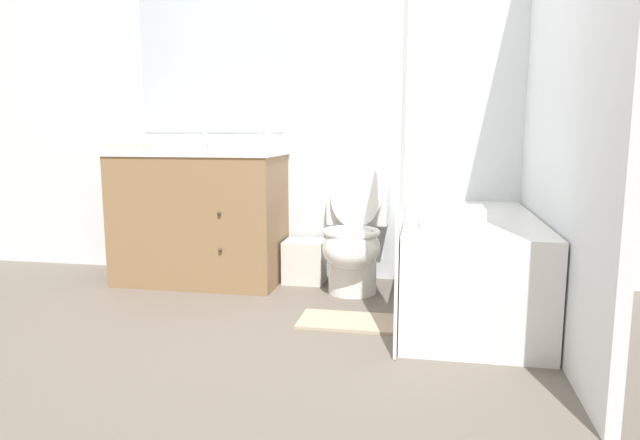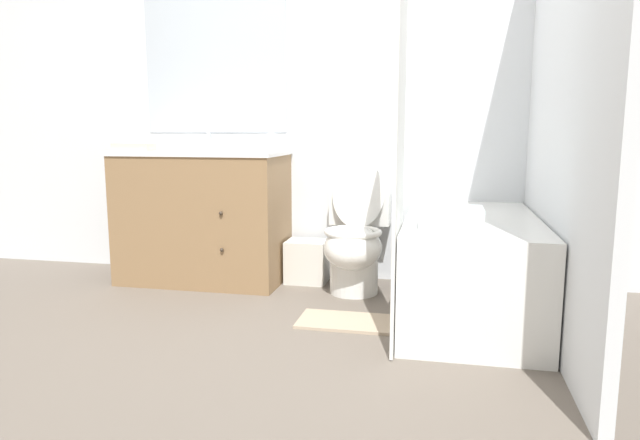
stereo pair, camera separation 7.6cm
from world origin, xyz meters
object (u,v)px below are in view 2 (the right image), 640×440
object	(u,v)px
vanity_cabinet	(203,215)
soap_dispenser	(271,141)
hand_towel_folded	(134,147)
bath_towel_folded	(451,217)
sink_faucet	(213,145)
bath_mat	(347,322)
bathtub	(470,266)
wastebasket	(307,261)
tissue_box	(225,144)
toilet	(355,240)

from	to	relation	value
vanity_cabinet	soap_dispenser	world-z (taller)	soap_dispenser
hand_towel_folded	bath_towel_folded	xyz separation A→B (m)	(2.02, -0.58, -0.31)
sink_faucet	hand_towel_folded	distance (m)	0.55
vanity_cabinet	soap_dispenser	bearing A→B (deg)	1.08
sink_faucet	bath_mat	bearing A→B (deg)	-38.46
hand_towel_folded	bathtub	bearing A→B (deg)	-6.08
wastebasket	bath_mat	size ratio (longest dim) A/B	0.55
hand_towel_folded	bath_mat	bearing A→B (deg)	-18.21
sink_faucet	bath_towel_folded	distance (m)	1.93
tissue_box	hand_towel_folded	size ratio (longest dim) A/B	0.57
vanity_cabinet	toilet	distance (m)	1.06
vanity_cabinet	sink_faucet	xyz separation A→B (m)	(-0.00, 0.20, 0.47)
vanity_cabinet	hand_towel_folded	world-z (taller)	hand_towel_folded
sink_faucet	vanity_cabinet	bearing A→B (deg)	-90.00
bathtub	wastebasket	xyz separation A→B (m)	(-1.05, 0.51, -0.14)
bath_mat	wastebasket	bearing A→B (deg)	117.62
toilet	hand_towel_folded	bearing A→B (deg)	-175.03
sink_faucet	bath_mat	world-z (taller)	sink_faucet
toilet	soap_dispenser	world-z (taller)	soap_dispenser
tissue_box	bath_towel_folded	bearing A→B (deg)	-29.22
tissue_box	soap_dispenser	bearing A→B (deg)	-9.54
soap_dispenser	vanity_cabinet	bearing A→B (deg)	-178.92
toilet	soap_dispenser	size ratio (longest dim) A/B	5.82
vanity_cabinet	wastebasket	xyz separation A→B (m)	(0.70, 0.10, -0.31)
sink_faucet	soap_dispenser	xyz separation A→B (m)	(0.49, -0.20, 0.03)
bath_towel_folded	soap_dispenser	bearing A→B (deg)	145.96
wastebasket	soap_dispenser	xyz separation A→B (m)	(-0.22, -0.09, 0.81)
toilet	bath_mat	world-z (taller)	toilet
sink_faucet	bathtub	size ratio (longest dim) A/B	0.10
wastebasket	soap_dispenser	world-z (taller)	soap_dispenser
bathtub	bath_mat	distance (m)	0.75
soap_dispenser	wastebasket	bearing A→B (deg)	22.88
soap_dispenser	sink_faucet	bearing A→B (deg)	158.10
wastebasket	bath_towel_folded	xyz separation A→B (m)	(0.93, -0.87, 0.47)
toilet	wastebasket	distance (m)	0.43
vanity_cabinet	bath_mat	size ratio (longest dim) A/B	2.13
toilet	tissue_box	distance (m)	1.09
sink_faucet	bath_mat	xyz separation A→B (m)	(1.11, -0.88, -0.92)
bathtub	toilet	bearing A→B (deg)	153.02
toilet	soap_dispenser	xyz separation A→B (m)	(-0.57, 0.06, 0.62)
sink_faucet	tissue_box	world-z (taller)	sink_faucet
bath_mat	bathtub	bearing A→B (deg)	22.34
sink_faucet	bath_towel_folded	size ratio (longest dim) A/B	0.47
toilet	wastebasket	size ratio (longest dim) A/B	2.91
bathtub	bath_towel_folded	xyz separation A→B (m)	(-0.12, -0.36, 0.33)
bath_towel_folded	wastebasket	bearing A→B (deg)	137.10
vanity_cabinet	hand_towel_folded	distance (m)	0.63
hand_towel_folded	vanity_cabinet	bearing A→B (deg)	24.93
sink_faucet	hand_towel_folded	bearing A→B (deg)	-135.34
soap_dispenser	bath_towel_folded	size ratio (longest dim) A/B	0.48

